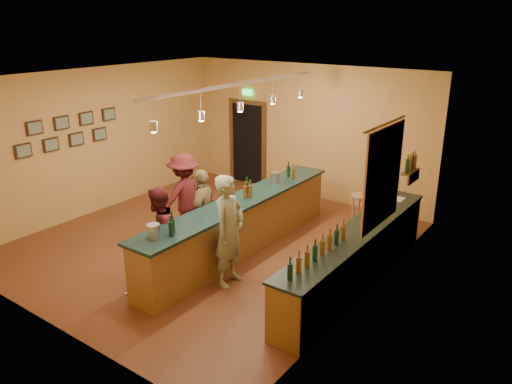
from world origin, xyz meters
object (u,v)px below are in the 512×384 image
Objects in this scene: bartender at (229,231)px; customer_b at (203,212)px; tasting_bar at (241,222)px; customer_c at (184,196)px; customer_a at (159,233)px; back_counter at (356,256)px; bar_stool at (359,202)px.

customer_b is at bearing 55.04° from bartender.
tasting_bar is 1.40m from customer_c.
customer_a is at bearing -109.63° from tasting_bar.
customer_a is 0.98× the size of customer_b.
tasting_bar is (-2.24, -0.18, 0.12)m from back_counter.
back_counter is 2.25m from tasting_bar.
bartender is at bearing 39.45° from customer_b.
customer_c is 2.19× the size of bar_stool.
customer_c reaches higher than customer_b.
tasting_bar is at bearing 142.26° from customer_a.
tasting_bar is 2.98× the size of customer_c.
customer_c is at bearing 56.91° from bartender.
customer_c reaches higher than back_counter.
bartender is at bearing -61.90° from tasting_bar.
customer_c reaches higher than bar_stool.
customer_a reaches higher than back_counter.
tasting_bar reaches higher than back_counter.
bartender is (-1.69, -1.21, 0.45)m from back_counter.
bartender is 1.15× the size of customer_b.
bartender is at bearing -104.04° from bar_stool.
customer_b is at bearing 161.89° from customer_a.
bar_stool is at bearing 58.30° from tasting_bar.
customer_c is at bearing -140.49° from bar_stool.
customer_b is 3.26m from bar_stool.
tasting_bar is 2.59m from bar_stool.
customer_a reaches higher than bar_stool.
customer_b is (0.00, 1.11, 0.02)m from customer_a.
bartender reaches higher than customer_c.
tasting_bar is 0.73m from customer_b.
bartender is (0.55, -1.03, 0.33)m from tasting_bar.
customer_b reaches higher than back_counter.
back_counter is 2.42× the size of bartender.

